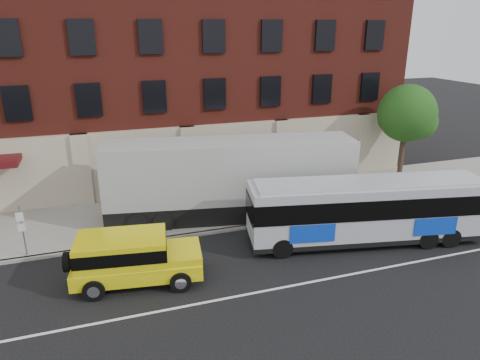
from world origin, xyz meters
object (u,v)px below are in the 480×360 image
object	(u,v)px
street_tree	(407,115)
yellow_suv	(131,256)
shipping_container	(230,181)
sign_pole	(22,229)
city_bus	(368,209)

from	to	relation	value
street_tree	yellow_suv	xyz separation A→B (m)	(-17.78, -6.70, -3.25)
street_tree	shipping_container	xyz separation A→B (m)	(-12.24, -2.00, -2.31)
sign_pole	yellow_suv	bearing A→B (deg)	-38.27
street_tree	shipping_container	distance (m)	12.61
street_tree	shipping_container	size ratio (longest dim) A/B	0.48
city_bus	shipping_container	world-z (taller)	shipping_container
street_tree	yellow_suv	bearing A→B (deg)	-159.37
sign_pole	street_tree	size ratio (longest dim) A/B	0.40
yellow_suv	shipping_container	world-z (taller)	shipping_container
sign_pole	city_bus	distance (m)	15.42
sign_pole	city_bus	world-z (taller)	city_bus
yellow_suv	city_bus	bearing A→B (deg)	0.57
street_tree	city_bus	size ratio (longest dim) A/B	0.55
street_tree	shipping_container	bearing A→B (deg)	-170.71
city_bus	shipping_container	size ratio (longest dim) A/B	0.88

